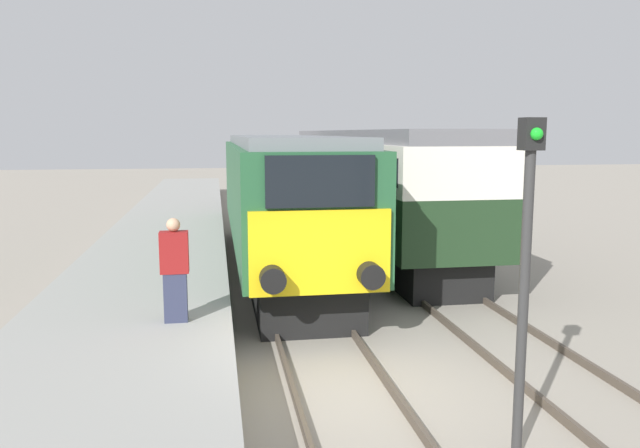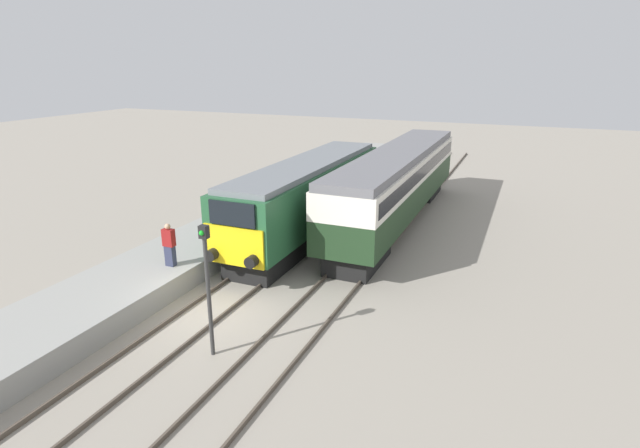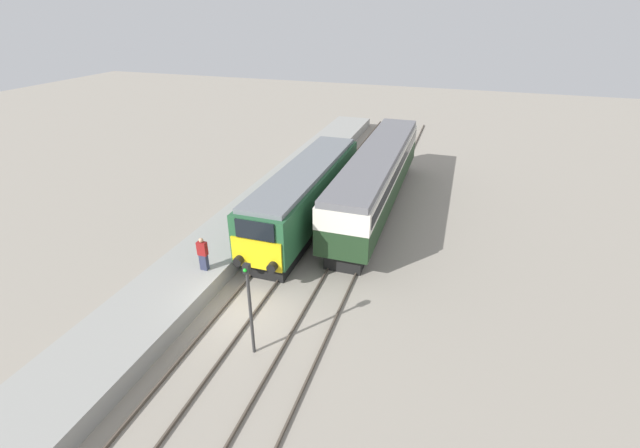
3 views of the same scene
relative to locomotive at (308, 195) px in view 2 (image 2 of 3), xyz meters
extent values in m
plane|color=gray|center=(0.00, -8.45, -2.07)|extent=(120.00, 120.00, 0.00)
cube|color=gray|center=(-3.30, -0.45, -1.66)|extent=(3.50, 50.00, 0.82)
cube|color=#4C4238|center=(-0.72, -3.45, -2.00)|extent=(0.07, 60.00, 0.14)
cube|color=#4C4238|center=(0.72, -3.45, -2.00)|extent=(0.07, 60.00, 0.14)
cube|color=#4C4238|center=(2.68, -3.45, -2.00)|extent=(0.07, 60.00, 0.14)
cube|color=#4C4238|center=(4.12, -3.45, -2.00)|extent=(0.07, 60.00, 0.14)
cube|color=black|center=(0.00, -4.02, -1.57)|extent=(2.03, 4.00, 1.00)
cube|color=black|center=(0.00, 4.10, -1.57)|extent=(2.03, 4.00, 1.00)
cube|color=#235633|center=(0.00, 0.04, 0.17)|extent=(2.70, 13.12, 2.47)
cube|color=yellow|center=(0.00, -6.56, -0.33)|extent=(2.48, 0.10, 1.48)
cube|color=black|center=(0.00, -6.56, 0.91)|extent=(1.89, 0.10, 0.89)
cube|color=slate|center=(0.00, 0.04, 1.52)|extent=(2.38, 12.60, 0.24)
cylinder|color=black|center=(-0.85, -6.77, -0.72)|extent=(0.44, 0.35, 0.44)
cylinder|color=black|center=(0.85, -6.77, -0.72)|extent=(0.44, 0.35, 0.44)
cube|color=black|center=(3.40, -2.45, -1.59)|extent=(1.89, 3.60, 0.95)
cube|color=black|center=(3.40, 10.04, -1.59)|extent=(1.89, 3.60, 0.95)
cube|color=#1E381E|center=(3.40, 3.79, -0.40)|extent=(2.70, 16.89, 1.43)
cube|color=silver|center=(3.40, 3.79, 0.88)|extent=(2.71, 16.89, 1.13)
cube|color=black|center=(3.40, 3.79, 0.88)|extent=(2.75, 16.21, 0.62)
cube|color=slate|center=(3.40, 3.79, 1.62)|extent=(2.48, 16.89, 0.36)
cube|color=#2D334C|center=(-2.43, -7.17, -0.85)|extent=(0.36, 0.24, 0.79)
cube|color=maroon|center=(-2.43, -7.17, -0.13)|extent=(0.44, 0.26, 0.66)
sphere|color=tan|center=(-2.43, -7.17, 0.31)|extent=(0.21, 0.21, 0.21)
cylinder|color=#333333|center=(1.70, -10.53, -0.27)|extent=(0.12, 0.12, 3.60)
cube|color=black|center=(1.70, -10.53, 1.71)|extent=(0.24, 0.20, 0.36)
sphere|color=green|center=(1.70, -10.64, 1.71)|extent=(0.14, 0.14, 0.14)
camera|label=1|loc=(-1.76, -17.00, 1.73)|focal=35.00mm
camera|label=2|loc=(9.53, -20.98, 6.07)|focal=28.00mm
camera|label=3|loc=(7.97, -21.44, 9.76)|focal=24.00mm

